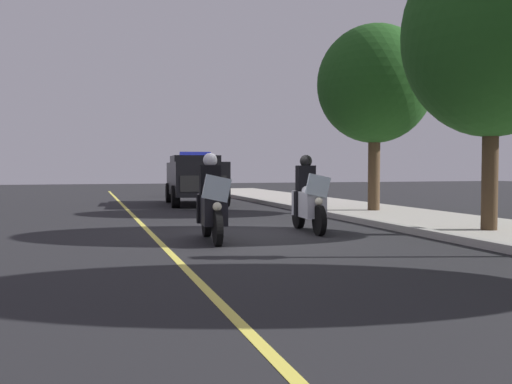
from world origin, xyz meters
TOP-DOWN VIEW (x-y plane):
  - ground_plane at (0.00, 0.00)m, footprint 80.00×80.00m
  - curb_strip at (0.00, 3.23)m, footprint 48.00×0.24m
  - sidewalk_strip at (0.00, 5.13)m, footprint 48.00×3.60m
  - lane_stripe_center at (0.00, -2.22)m, footprint 48.00×0.12m
  - police_motorcycle_lead_left at (0.76, -1.21)m, footprint 2.14×0.62m
  - police_motorcycle_lead_right at (-0.16, 1.19)m, footprint 2.14×0.62m
  - police_suv at (-10.13, 0.52)m, footprint 5.02×2.36m
  - cyclist_background at (-15.82, 1.77)m, footprint 1.76×0.34m
  - tree_mid_block at (1.42, 4.72)m, footprint 3.79×3.79m
  - tree_far_back at (-4.37, 5.11)m, footprint 3.59×3.59m

SIDE VIEW (x-z plane):
  - ground_plane at x=0.00m, z-range 0.00..0.00m
  - lane_stripe_center at x=0.00m, z-range 0.00..0.01m
  - sidewalk_strip at x=0.00m, z-range 0.00..0.10m
  - curb_strip at x=0.00m, z-range 0.00..0.15m
  - police_motorcycle_lead_left at x=0.76m, z-range -0.16..1.56m
  - police_motorcycle_lead_right at x=-0.16m, z-range -0.16..1.56m
  - cyclist_background at x=-15.82m, z-range 0.00..1.69m
  - police_suv at x=-10.13m, z-range 0.04..2.09m
  - tree_far_back at x=-4.37m, z-range 1.13..6.91m
  - tree_mid_block at x=1.42m, z-range 1.08..7.40m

